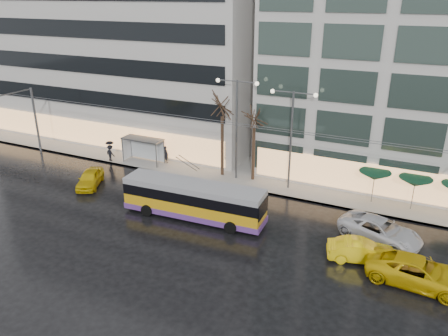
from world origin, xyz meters
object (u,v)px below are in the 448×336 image
Objects in this scene: street_lamp_near at (237,116)px; taxi_a at (90,178)px; trolleybus at (194,201)px; bus_shelter at (141,144)px.

street_lamp_near is 14.11m from taxi_a.
trolleybus reaches higher than bus_shelter.
street_lamp_near is 2.13× the size of taxi_a.
street_lamp_near is at bearing 0.63° from bus_shelter.
trolleybus is 1.23× the size of street_lamp_near.
trolleybus is 13.15m from bus_shelter.
trolleybus is at bearing -89.59° from street_lamp_near.
street_lamp_near reaches higher than taxi_a.
bus_shelter is 11.14m from street_lamp_near.
bus_shelter is at bearing -179.37° from street_lamp_near.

